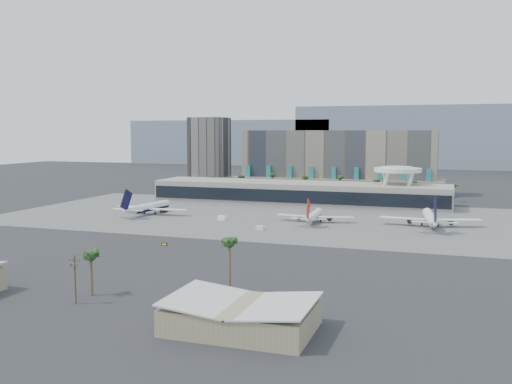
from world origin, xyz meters
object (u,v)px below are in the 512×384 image
(service_vehicle_a, at_px, (222,218))
(airliner_centre, at_px, (314,215))
(taxiway_sign, at_px, (164,244))
(service_vehicle_b, at_px, (260,228))
(utility_pole, at_px, (75,275))
(airliner_left, at_px, (149,207))
(airliner_right, at_px, (430,218))

(service_vehicle_a, bearing_deg, airliner_centre, 27.65)
(airliner_centre, relative_size, taxiway_sign, 16.18)
(airliner_centre, relative_size, service_vehicle_a, 8.55)
(airliner_centre, distance_m, service_vehicle_b, 32.44)
(utility_pole, xyz_separation_m, taxiway_sign, (-13.01, 69.70, -6.63))
(airliner_left, relative_size, airliner_centre, 1.14)
(airliner_centre, height_order, service_vehicle_b, airliner_centre)
(airliner_centre, xyz_separation_m, airliner_right, (50.60, 4.70, 0.71))
(airliner_right, xyz_separation_m, taxiway_sign, (-90.08, -74.73, -3.40))
(airliner_right, bearing_deg, airliner_centre, 178.49)
(utility_pole, distance_m, airliner_centre, 142.28)
(utility_pole, relative_size, taxiway_sign, 5.29)
(airliner_left, xyz_separation_m, airliner_centre, (84.05, 2.06, -0.45))
(airliner_left, distance_m, airliner_right, 134.82)
(airliner_centre, bearing_deg, airliner_right, 2.19)
(utility_pole, height_order, airliner_left, airliner_left)
(taxiway_sign, bearing_deg, service_vehicle_a, 86.62)
(airliner_right, distance_m, taxiway_sign, 117.09)
(service_vehicle_a, bearing_deg, utility_pole, -66.22)
(airliner_left, distance_m, service_vehicle_a, 42.45)
(airliner_centre, bearing_deg, utility_pole, -103.84)
(airliner_left, xyz_separation_m, airliner_right, (134.65, 6.76, 0.26))
(utility_pole, height_order, service_vehicle_b, utility_pole)
(airliner_centre, bearing_deg, service_vehicle_b, -124.16)
(utility_pole, height_order, service_vehicle_a, utility_pole)
(utility_pole, relative_size, service_vehicle_b, 3.33)
(airliner_left, relative_size, service_vehicle_a, 9.74)
(service_vehicle_b, height_order, taxiway_sign, service_vehicle_b)
(airliner_right, bearing_deg, taxiway_sign, -147.14)
(airliner_left, bearing_deg, airliner_centre, 8.34)
(utility_pole, xyz_separation_m, service_vehicle_a, (-15.61, 131.85, -6.09))
(service_vehicle_a, xyz_separation_m, service_vehicle_b, (25.39, -19.84, -0.12))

